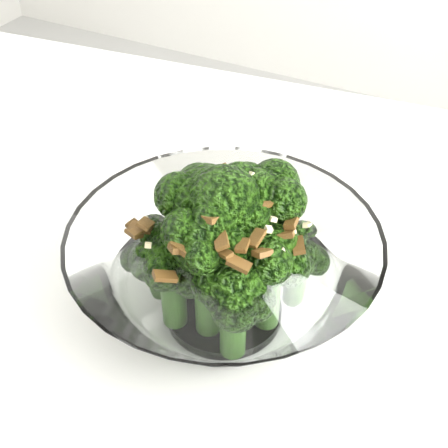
% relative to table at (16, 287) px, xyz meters
% --- Properties ---
extents(table, '(1.28, 0.93, 0.75)m').
position_rel_table_xyz_m(table, '(0.00, 0.00, 0.00)').
color(table, white).
rests_on(table, ground).
extents(broccoli_dish, '(0.24, 0.24, 0.15)m').
position_rel_table_xyz_m(broccoli_dish, '(0.23, 0.01, 0.12)').
color(broccoli_dish, white).
rests_on(broccoli_dish, table).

